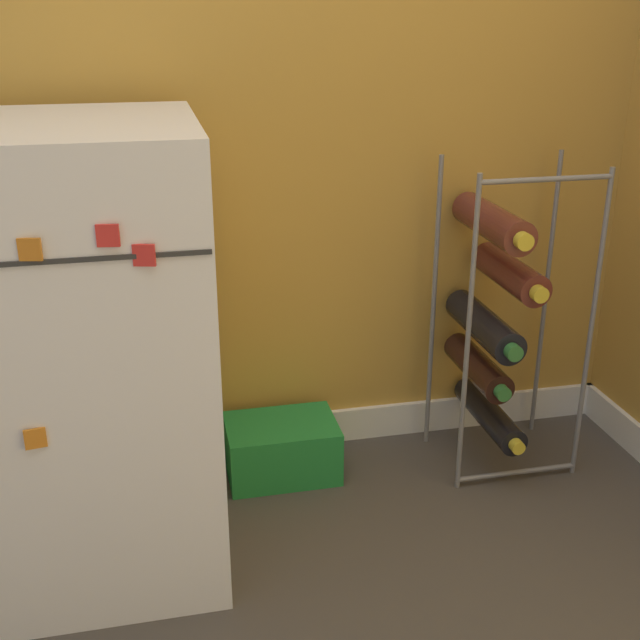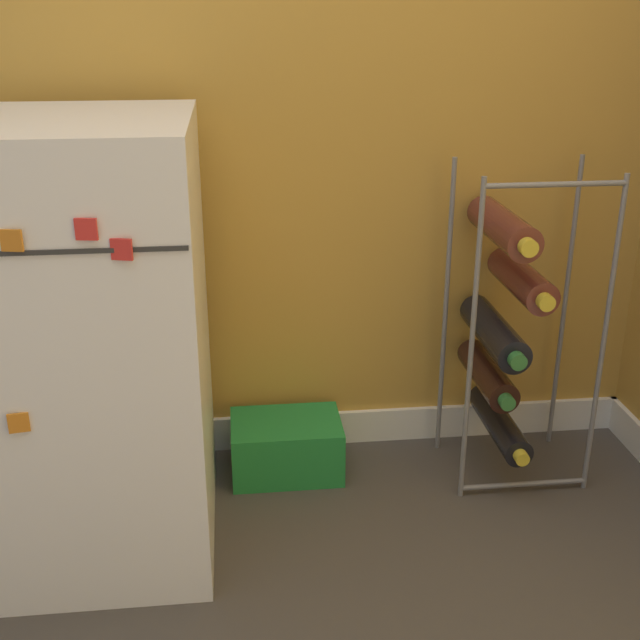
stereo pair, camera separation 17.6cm
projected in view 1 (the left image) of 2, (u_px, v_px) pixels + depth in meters
ground_plane at (356, 571)px, 1.67m from camera, size 14.00×14.00×0.00m
mini_fridge at (88, 353)px, 1.60m from camera, size 0.48×0.56×0.91m
wine_rack at (492, 317)px, 1.94m from camera, size 0.32×0.33×0.77m
soda_box at (282, 448)px, 2.00m from camera, size 0.27×0.19×0.14m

